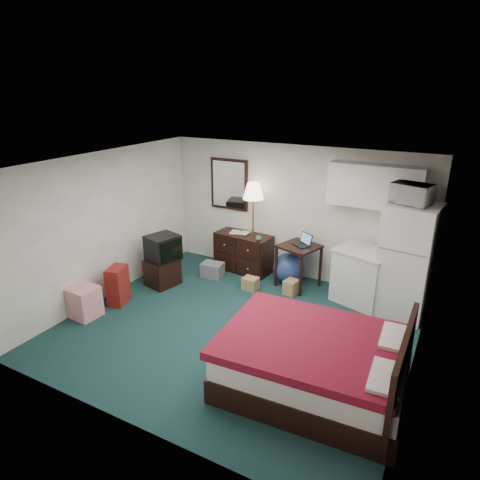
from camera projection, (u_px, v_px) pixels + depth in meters
The scene contains 25 objects.
floor at pixel (235, 328), 6.52m from camera, with size 5.00×4.50×0.01m, color black.
ceiling at pixel (235, 165), 5.66m from camera, with size 5.00×4.50×0.01m, color silver.
walls at pixel (235, 252), 6.09m from camera, with size 5.01×4.51×2.50m.
mirror at pixel (229, 184), 8.39m from camera, with size 0.80×0.06×1.00m, color white, non-canonical shape.
upper_cabinets at pixel (375, 186), 6.92m from camera, with size 1.50×0.35×0.70m, color white, non-canonical shape.
headboard at pixel (401, 374), 4.64m from camera, with size 0.06×1.56×1.00m, color black, non-canonical shape.
dresser at pixel (243, 252), 8.43m from camera, with size 1.11×0.50×0.76m, color black, non-canonical shape.
floor_lamp at pixel (253, 229), 8.13m from camera, with size 0.39×0.39×1.81m, color gold, non-canonical shape.
desk at pixel (298, 266), 7.75m from camera, with size 0.63×0.63×0.80m, color black, non-canonical shape.
exercise_ball at pixel (289, 268), 7.93m from camera, with size 0.58×0.58×0.58m, color navy.
kitchen_counter at pixel (361, 277), 7.16m from camera, with size 0.83×0.63×0.91m, color white, non-canonical shape.
fridge at pixel (407, 261), 6.66m from camera, with size 0.75×0.75×1.83m, color white, non-canonical shape.
bed at pixel (314, 364), 5.15m from camera, with size 2.12×1.65×0.68m, color maroon, non-canonical shape.
tv_stand at pixel (162, 272), 7.87m from camera, with size 0.48×0.53×0.48m, color black, non-canonical shape.
suitcase at pixel (118, 285), 7.17m from camera, with size 0.25×0.40×0.65m, color #65110D, non-canonical shape.
retail_box at pixel (85, 302), 6.77m from camera, with size 0.40×0.40×0.50m, color white, non-canonical shape.
file_bin at pixel (213, 270), 8.22m from camera, with size 0.40×0.30×0.28m, color slate, non-canonical shape.
cardboard_box_a at pixel (250, 284), 7.72m from camera, with size 0.27×0.23×0.23m, color #9F8654, non-canonical shape.
cardboard_box_b at pixel (291, 287), 7.56m from camera, with size 0.21×0.25×0.25m, color #9F8654, non-canonical shape.
laptop at pixel (301, 240), 7.58m from camera, with size 0.30×0.25×0.21m, color black, non-canonical shape.
crt_tv at pixel (163, 248), 7.74m from camera, with size 0.50×0.54×0.46m, color black, non-canonical shape.
microwave at pixel (412, 191), 6.30m from camera, with size 0.56×0.31×0.38m, color white.
book_a at pixel (231, 226), 8.38m from camera, with size 0.18×0.02×0.25m, color #9F8654.
book_b at pixel (240, 227), 8.33m from camera, with size 0.18×0.02×0.24m, color #9F8654.
mug at pixel (259, 238), 7.96m from camera, with size 0.11×0.09×0.11m, color #559E50.
Camera 1 is at (2.74, -4.95, 3.51)m, focal length 32.00 mm.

